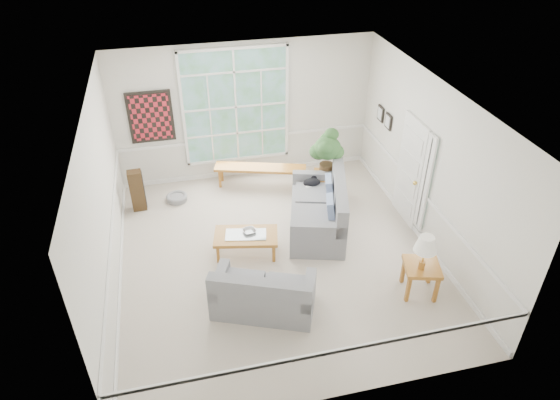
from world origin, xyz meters
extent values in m
cube|color=#B7AB9B|center=(0.00, 0.00, -0.01)|extent=(5.50, 6.00, 0.01)
cube|color=white|center=(0.00, 0.00, 3.00)|extent=(5.50, 6.00, 0.02)
cube|color=silver|center=(0.00, 3.00, 1.50)|extent=(5.50, 0.02, 3.00)
cube|color=silver|center=(0.00, -3.00, 1.50)|extent=(5.50, 0.02, 3.00)
cube|color=silver|center=(-2.75, 0.00, 1.50)|extent=(0.02, 6.00, 3.00)
cube|color=silver|center=(2.75, 0.00, 1.50)|extent=(0.02, 6.00, 3.00)
cube|color=white|center=(-0.20, 2.96, 1.65)|extent=(2.30, 0.08, 2.40)
cube|color=white|center=(2.71, 0.60, 1.05)|extent=(0.08, 0.90, 2.10)
cube|color=white|center=(2.71, -0.03, 1.15)|extent=(0.08, 0.26, 1.90)
cube|color=maroon|center=(-1.95, 2.95, 1.60)|extent=(0.90, 0.06, 1.10)
cube|color=black|center=(2.71, 1.75, 1.55)|extent=(0.04, 0.26, 0.32)
cube|color=black|center=(2.71, 2.15, 1.55)|extent=(0.04, 0.26, 0.32)
cube|color=slate|center=(0.93, 0.63, 0.52)|extent=(1.49, 2.12, 1.04)
cube|color=slate|center=(-0.49, -1.21, 0.42)|extent=(1.75, 1.34, 0.85)
cube|color=#A16322|center=(-0.53, 0.18, 0.21)|extent=(1.22, 0.83, 0.42)
imported|color=#A2A2A8|center=(-0.46, 0.23, 0.45)|extent=(0.33, 0.33, 0.07)
cube|color=#A16322|center=(0.18, 2.40, 0.23)|extent=(1.99, 0.94, 0.46)
cube|color=#A16322|center=(1.41, 1.56, 0.28)|extent=(0.75, 0.75, 0.57)
cube|color=#A16322|center=(2.04, -1.43, 0.28)|extent=(0.68, 0.68, 0.57)
cylinder|color=slate|center=(-1.65, 2.22, 0.06)|extent=(0.48, 0.48, 0.13)
cube|color=#382613|center=(-2.40, 2.08, 0.44)|extent=(0.28, 0.23, 0.88)
ellipsoid|color=black|center=(1.01, 1.31, 0.61)|extent=(0.36, 0.26, 0.17)
camera|label=1|loc=(-1.54, -6.75, 5.83)|focal=32.00mm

